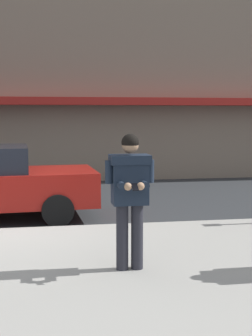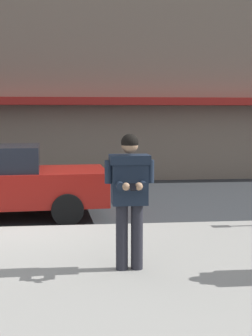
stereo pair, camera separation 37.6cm
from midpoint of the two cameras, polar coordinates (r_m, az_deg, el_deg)
sidewalk at (r=6.28m, az=-10.46°, el=-13.29°), size 32.00×5.30×0.14m
curb_paint_line at (r=9.08m, az=-10.14°, el=-7.48°), size 28.00×0.12×0.01m
storefront_facade at (r=17.70m, az=-10.23°, el=19.36°), size 28.00×4.70×12.30m
man_texting_on_phone at (r=6.10m, az=-1.29°, el=-2.31°), size 0.65×0.58×1.81m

